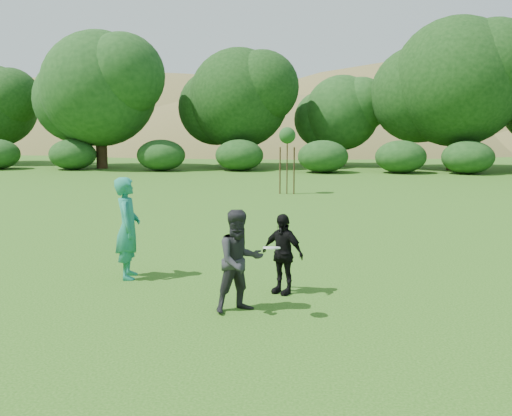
% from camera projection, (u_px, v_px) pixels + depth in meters
% --- Properties ---
extents(ground, '(120.00, 120.00, 0.00)m').
position_uv_depth(ground, '(238.00, 293.00, 10.24)').
color(ground, '#19470C').
rests_on(ground, ground).
extents(player_teal, '(0.62, 0.81, 2.00)m').
position_uv_depth(player_teal, '(128.00, 228.00, 11.12)').
color(player_teal, '#1B7A61').
rests_on(player_teal, ground).
extents(player_grey, '(1.02, 0.97, 1.67)m').
position_uv_depth(player_grey, '(240.00, 261.00, 9.14)').
color(player_grey, '#262628').
rests_on(player_grey, ground).
extents(player_black, '(0.91, 0.74, 1.44)m').
position_uv_depth(player_black, '(282.00, 254.00, 10.15)').
color(player_black, black).
rests_on(player_black, ground).
extents(frisbee, '(0.27, 0.27, 0.07)m').
position_uv_depth(frisbee, '(272.00, 248.00, 8.72)').
color(frisbee, white).
rests_on(frisbee, ground).
extents(sapling, '(0.70, 0.70, 2.85)m').
position_uv_depth(sapling, '(287.00, 137.00, 24.11)').
color(sapling, '#382615').
rests_on(sapling, ground).
extents(hillside, '(150.00, 72.00, 52.00)m').
position_uv_depth(hillside, '(303.00, 231.00, 79.37)').
color(hillside, olive).
rests_on(hillside, ground).
extents(tree_row, '(53.92, 10.38, 9.62)m').
position_uv_depth(tree_row, '(347.00, 94.00, 37.37)').
color(tree_row, '#3A2616').
rests_on(tree_row, ground).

